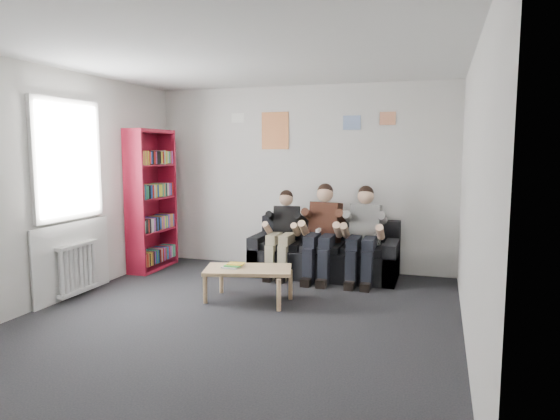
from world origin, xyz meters
name	(u,v)px	position (x,y,z in m)	size (l,w,h in m)	color
room_shell	(235,191)	(0.00, 0.00, 1.35)	(5.00, 5.00, 5.00)	black
sofa	(325,256)	(0.46, 2.12, 0.28)	(2.02, 0.83, 0.78)	black
bookshelf	(152,200)	(-2.07, 1.73, 1.03)	(0.31, 0.93, 2.06)	maroon
coffee_table	(248,272)	(-0.12, 0.64, 0.35)	(1.00, 0.55, 0.40)	tan
game_cases	(233,265)	(-0.29, 0.62, 0.42)	(0.23, 0.20, 0.05)	silver
person_left	(283,233)	(-0.10, 1.93, 0.60)	(0.36, 0.77, 1.20)	black
person_middle	(322,233)	(0.46, 1.92, 0.64)	(0.41, 0.88, 1.30)	#432116
person_right	(363,235)	(1.03, 1.92, 0.63)	(0.40, 0.87, 1.29)	silver
radiator	(78,268)	(-2.15, 0.20, 0.35)	(0.10, 0.64, 0.60)	white
window	(70,212)	(-2.22, 0.20, 1.03)	(0.05, 1.30, 2.36)	white
poster_large	(275,131)	(-0.40, 2.49, 2.05)	(0.42, 0.01, 0.55)	#ECC053
poster_blue	(352,123)	(0.75, 2.49, 2.15)	(0.25, 0.01, 0.20)	#3F7AD8
poster_pink	(388,118)	(1.25, 2.49, 2.20)	(0.22, 0.01, 0.18)	#BE3B6D
poster_sign	(238,118)	(-1.00, 2.49, 2.25)	(0.20, 0.01, 0.14)	white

